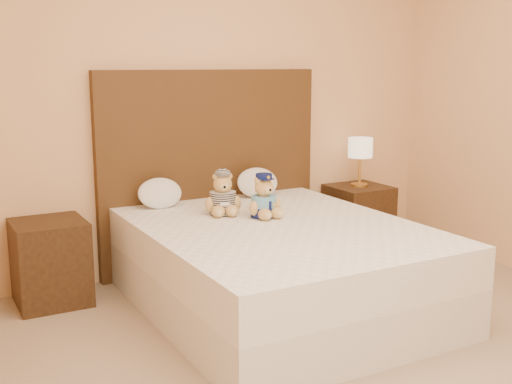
{
  "coord_description": "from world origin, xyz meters",
  "views": [
    {
      "loc": [
        -2.0,
        -2.14,
        1.54
      ],
      "look_at": [
        -0.03,
        1.45,
        0.72
      ],
      "focal_mm": 45.0,
      "sensor_mm": 36.0,
      "label": 1
    }
  ],
  "objects_px": {
    "pillow_left": "(160,192)",
    "lamp": "(360,150)",
    "nightstand_left": "(51,262)",
    "nightstand_right": "(358,218)",
    "bed": "(279,267)",
    "teddy_police": "(264,196)",
    "pillow_right": "(258,181)",
    "teddy_prisoner": "(223,193)"
  },
  "relations": [
    {
      "from": "nightstand_left",
      "to": "pillow_right",
      "type": "distance_m",
      "value": 1.61
    },
    {
      "from": "bed",
      "to": "pillow_left",
      "type": "bearing_deg",
      "value": 119.81
    },
    {
      "from": "nightstand_right",
      "to": "teddy_police",
      "type": "bearing_deg",
      "value": -155.09
    },
    {
      "from": "nightstand_right",
      "to": "pillow_right",
      "type": "xyz_separation_m",
      "value": [
        -0.94,
        0.03,
        0.39
      ]
    },
    {
      "from": "bed",
      "to": "pillow_left",
      "type": "relative_size",
      "value": 6.24
    },
    {
      "from": "teddy_police",
      "to": "pillow_right",
      "type": "xyz_separation_m",
      "value": [
        0.29,
        0.6,
        -0.02
      ]
    },
    {
      "from": "teddy_police",
      "to": "pillow_right",
      "type": "bearing_deg",
      "value": 60.23
    },
    {
      "from": "bed",
      "to": "nightstand_right",
      "type": "height_order",
      "value": "same"
    },
    {
      "from": "nightstand_right",
      "to": "lamp",
      "type": "xyz_separation_m",
      "value": [
        -0.0,
        0.0,
        0.57
      ]
    },
    {
      "from": "bed",
      "to": "nightstand_left",
      "type": "xyz_separation_m",
      "value": [
        -1.25,
        0.8,
        -0.0
      ]
    },
    {
      "from": "lamp",
      "to": "bed",
      "type": "bearing_deg",
      "value": -147.38
    },
    {
      "from": "pillow_right",
      "to": "bed",
      "type": "bearing_deg",
      "value": -110.25
    },
    {
      "from": "lamp",
      "to": "pillow_right",
      "type": "height_order",
      "value": "lamp"
    },
    {
      "from": "pillow_left",
      "to": "lamp",
      "type": "bearing_deg",
      "value": -1.0
    },
    {
      "from": "teddy_prisoner",
      "to": "pillow_left",
      "type": "relative_size",
      "value": 0.89
    },
    {
      "from": "teddy_police",
      "to": "nightstand_left",
      "type": "bearing_deg",
      "value": 151.45
    },
    {
      "from": "nightstand_left",
      "to": "pillow_right",
      "type": "bearing_deg",
      "value": 1.1
    },
    {
      "from": "lamp",
      "to": "pillow_right",
      "type": "distance_m",
      "value": 0.96
    },
    {
      "from": "teddy_police",
      "to": "teddy_prisoner",
      "type": "height_order",
      "value": "same"
    },
    {
      "from": "nightstand_left",
      "to": "pillow_left",
      "type": "distance_m",
      "value": 0.87
    },
    {
      "from": "bed",
      "to": "teddy_police",
      "type": "height_order",
      "value": "teddy_police"
    },
    {
      "from": "teddy_prisoner",
      "to": "nightstand_right",
      "type": "bearing_deg",
      "value": 30.45
    },
    {
      "from": "lamp",
      "to": "pillow_right",
      "type": "bearing_deg",
      "value": 178.18
    },
    {
      "from": "teddy_police",
      "to": "teddy_prisoner",
      "type": "distance_m",
      "value": 0.28
    },
    {
      "from": "pillow_right",
      "to": "teddy_police",
      "type": "bearing_deg",
      "value": -115.43
    },
    {
      "from": "bed",
      "to": "nightstand_right",
      "type": "bearing_deg",
      "value": 32.62
    },
    {
      "from": "teddy_police",
      "to": "lamp",
      "type": "bearing_deg",
      "value": 20.57
    },
    {
      "from": "nightstand_left",
      "to": "nightstand_right",
      "type": "xyz_separation_m",
      "value": [
        2.5,
        0.0,
        0.0
      ]
    },
    {
      "from": "teddy_police",
      "to": "pillow_left",
      "type": "xyz_separation_m",
      "value": [
        -0.5,
        0.6,
        -0.03
      ]
    },
    {
      "from": "nightstand_left",
      "to": "pillow_left",
      "type": "xyz_separation_m",
      "value": [
        0.77,
        0.03,
        0.39
      ]
    },
    {
      "from": "lamp",
      "to": "teddy_prisoner",
      "type": "height_order",
      "value": "lamp"
    },
    {
      "from": "lamp",
      "to": "teddy_prisoner",
      "type": "bearing_deg",
      "value": -165.55
    },
    {
      "from": "bed",
      "to": "nightstand_right",
      "type": "distance_m",
      "value": 1.48
    },
    {
      "from": "nightstand_left",
      "to": "nightstand_right",
      "type": "bearing_deg",
      "value": 0.0
    },
    {
      "from": "lamp",
      "to": "teddy_police",
      "type": "relative_size",
      "value": 1.39
    },
    {
      "from": "nightstand_left",
      "to": "teddy_prisoner",
      "type": "height_order",
      "value": "teddy_prisoner"
    },
    {
      "from": "lamp",
      "to": "pillow_left",
      "type": "bearing_deg",
      "value": 179.0
    },
    {
      "from": "nightstand_right",
      "to": "teddy_police",
      "type": "distance_m",
      "value": 1.42
    },
    {
      "from": "lamp",
      "to": "pillow_left",
      "type": "xyz_separation_m",
      "value": [
        -1.73,
        0.03,
        -0.19
      ]
    },
    {
      "from": "lamp",
      "to": "teddy_police",
      "type": "height_order",
      "value": "lamp"
    },
    {
      "from": "nightstand_left",
      "to": "nightstand_right",
      "type": "distance_m",
      "value": 2.5
    },
    {
      "from": "lamp",
      "to": "teddy_prisoner",
      "type": "relative_size",
      "value": 1.4
    }
  ]
}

